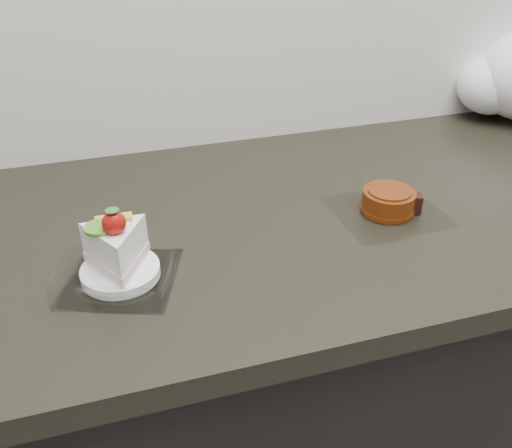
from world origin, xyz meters
The scene contains 3 objects.
counter centered at (0.00, 1.69, 0.45)m, with size 2.04×0.64×0.90m.
cake_tray centered at (-0.40, 1.58, 0.93)m, with size 0.19×0.19×0.12m.
mooncake_wrap centered at (0.04, 1.64, 0.92)m, with size 0.18×0.17×0.04m.
Camera 1 is at (-0.41, 0.92, 1.39)m, focal length 40.00 mm.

